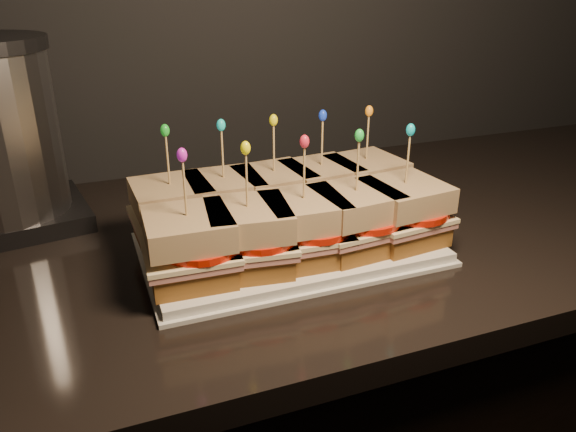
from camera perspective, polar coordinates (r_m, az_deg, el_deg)
name	(u,v)px	position (r m, az deg, el deg)	size (l,w,h in m)	color
granite_slab	(313,234)	(0.90, 2.55, -1.86)	(2.40, 0.67, 0.04)	black
platter	(288,245)	(0.80, 0.00, -3.00)	(0.40, 0.25, 0.02)	white
platter_rim	(288,249)	(0.81, 0.00, -3.38)	(0.41, 0.26, 0.01)	white
sandwich_0_bread_bot	(174,231)	(0.81, -11.49, -1.54)	(0.10, 0.10, 0.03)	#572C10
sandwich_0_ham	(173,220)	(0.80, -11.59, -0.39)	(0.11, 0.11, 0.01)	#BE6A62
sandwich_0_cheese	(173,215)	(0.80, -11.63, 0.07)	(0.11, 0.11, 0.01)	#F9E3AB
sandwich_0_tomato	(182,211)	(0.79, -10.75, 0.53)	(0.10, 0.10, 0.01)	red
sandwich_0_bread_top	(171,196)	(0.79, -11.81, 2.02)	(0.10, 0.10, 0.03)	brown
sandwich_0_pick	(168,163)	(0.77, -12.10, 5.28)	(0.00, 0.00, 0.09)	tan
sandwich_0_frill	(165,130)	(0.76, -12.39, 8.50)	(0.01, 0.01, 0.02)	green
sandwich_1_bread_bot	(226,223)	(0.82, -6.33, -0.75)	(0.10, 0.10, 0.03)	#572C10
sandwich_1_ham	(225,212)	(0.81, -6.39, 0.39)	(0.11, 0.11, 0.01)	#BE6A62
sandwich_1_cheese	(225,208)	(0.81, -6.41, 0.84)	(0.11, 0.11, 0.01)	#F9E3AB
sandwich_1_tomato	(234,203)	(0.81, -5.50, 1.30)	(0.10, 0.10, 0.01)	red
sandwich_1_bread_top	(224,189)	(0.80, -6.50, 2.77)	(0.10, 0.10, 0.03)	brown
sandwich_1_pick	(223,157)	(0.79, -6.66, 5.99)	(0.00, 0.00, 0.09)	tan
sandwich_1_frill	(221,125)	(0.77, -6.82, 9.16)	(0.01, 0.01, 0.02)	#17CBC7
sandwich_2_bread_bot	(275,216)	(0.84, -1.38, 0.01)	(0.10, 0.10, 0.03)	#572C10
sandwich_2_ham	(274,205)	(0.84, -1.39, 1.13)	(0.11, 0.11, 0.01)	#BE6A62
sandwich_2_cheese	(274,201)	(0.83, -1.39, 1.58)	(0.11, 0.11, 0.01)	#F9E3AB
sandwich_2_tomato	(283,196)	(0.83, -0.48, 2.02)	(0.10, 0.10, 0.01)	red
sandwich_2_bread_top	(274,182)	(0.82, -1.41, 3.47)	(0.10, 0.10, 0.03)	brown
sandwich_2_pick	(274,151)	(0.81, -1.45, 6.62)	(0.00, 0.00, 0.09)	tan
sandwich_2_frill	(274,120)	(0.79, -1.48, 9.72)	(0.01, 0.01, 0.02)	yellow
sandwich_3_bread_bot	(320,209)	(0.87, 3.31, 0.73)	(0.10, 0.10, 0.03)	#572C10
sandwich_3_ham	(321,198)	(0.86, 3.34, 1.83)	(0.11, 0.11, 0.01)	#BE6A62
sandwich_3_cheese	(321,194)	(0.86, 3.35, 2.26)	(0.11, 0.11, 0.01)	#F9E3AB
sandwich_3_tomato	(330,190)	(0.86, 4.26, 2.69)	(0.10, 0.10, 0.01)	red
sandwich_3_bread_top	(321,176)	(0.85, 3.40, 4.10)	(0.10, 0.10, 0.03)	brown
sandwich_3_pick	(322,146)	(0.83, 3.48, 7.16)	(0.00, 0.00, 0.09)	tan
sandwich_3_frill	(323,115)	(0.82, 3.56, 10.17)	(0.01, 0.01, 0.02)	blue
sandwich_4_bread_bot	(364,202)	(0.90, 7.70, 1.41)	(0.10, 0.10, 0.03)	#572C10
sandwich_4_ham	(364,192)	(0.89, 7.77, 2.46)	(0.11, 0.11, 0.01)	#BE6A62
sandwich_4_cheese	(365,188)	(0.89, 7.79, 2.88)	(0.11, 0.11, 0.01)	#F9E3AB
sandwich_4_tomato	(374,183)	(0.89, 8.68, 3.30)	(0.10, 0.10, 0.01)	red
sandwich_4_bread_top	(366,170)	(0.88, 7.90, 4.66)	(0.10, 0.10, 0.03)	brown
sandwich_4_pick	(367,140)	(0.87, 8.07, 7.62)	(0.00, 0.00, 0.09)	tan
sandwich_4_frill	(369,111)	(0.85, 8.25, 10.51)	(0.01, 0.01, 0.02)	orange
sandwich_5_bread_bot	(191,268)	(0.71, -9.83, -5.21)	(0.10, 0.10, 0.03)	#572C10
sandwich_5_ham	(190,255)	(0.70, -9.93, -3.94)	(0.11, 0.11, 0.01)	#BE6A62
sandwich_5_cheese	(190,250)	(0.70, -9.97, -3.43)	(0.11, 0.11, 0.01)	#F9E3AB
sandwich_5_tomato	(200,245)	(0.69, -8.94, -2.94)	(0.10, 0.10, 0.01)	red
sandwich_5_bread_top	(188,228)	(0.68, -10.14, -1.25)	(0.10, 0.10, 0.03)	brown
sandwich_5_pick	(185,192)	(0.67, -10.43, 2.44)	(0.00, 0.00, 0.09)	tan
sandwich_5_frill	(182,155)	(0.65, -10.72, 6.12)	(0.01, 0.01, 0.02)	#C620BB
sandwich_6_bread_bot	(249,258)	(0.72, -3.98, -4.23)	(0.10, 0.10, 0.03)	#572C10
sandwich_6_ham	(249,245)	(0.72, -4.02, -2.97)	(0.11, 0.11, 0.01)	#BE6A62
sandwich_6_cheese	(248,240)	(0.71, -4.04, -2.47)	(0.11, 0.11, 0.01)	#F9E3AB
sandwich_6_tomato	(259,235)	(0.71, -2.98, -1.98)	(0.10, 0.10, 0.01)	red
sandwich_6_bread_top	(248,219)	(0.70, -4.11, -0.32)	(0.10, 0.10, 0.03)	brown
sandwich_6_pick	(247,184)	(0.68, -4.22, 3.30)	(0.00, 0.00, 0.09)	tan
sandwich_6_frill	(246,148)	(0.67, -4.34, 6.91)	(0.01, 0.01, 0.02)	#F9EA06
sandwich_7_bread_bot	(303,248)	(0.75, 1.55, -3.26)	(0.10, 0.10, 0.03)	#572C10
sandwich_7_ham	(303,236)	(0.74, 1.57, -2.03)	(0.11, 0.11, 0.01)	#BE6A62
sandwich_7_cheese	(303,231)	(0.74, 1.58, -1.54)	(0.11, 0.11, 0.01)	#F9E3AB
sandwich_7_tomato	(314,226)	(0.73, 2.63, -1.05)	(0.10, 0.10, 0.01)	red
sandwich_7_bread_top	(304,211)	(0.72, 1.60, 0.55)	(0.10, 0.10, 0.03)	brown
sandwich_7_pick	(304,176)	(0.71, 1.65, 4.08)	(0.00, 0.00, 0.09)	tan
sandwich_7_frill	(305,141)	(0.69, 1.69, 7.58)	(0.01, 0.01, 0.02)	red
sandwich_8_bread_bot	(354,239)	(0.78, 6.71, -2.33)	(0.10, 0.10, 0.03)	#572C10
sandwich_8_ham	(355,227)	(0.77, 6.77, -1.14)	(0.11, 0.11, 0.01)	#BE6A62
sandwich_8_cheese	(355,223)	(0.77, 6.80, -0.66)	(0.11, 0.11, 0.01)	#F9E3AB
sandwich_8_tomato	(365,218)	(0.76, 7.83, -0.19)	(0.10, 0.10, 0.01)	red
sandwich_8_bread_top	(356,203)	(0.75, 6.91, 1.36)	(0.10, 0.10, 0.03)	brown
sandwich_8_pick	(358,169)	(0.74, 7.09, 4.76)	(0.00, 0.00, 0.09)	tan
sandwich_8_frill	(359,135)	(0.72, 7.27, 8.13)	(0.01, 0.01, 0.02)	green
sandwich_9_bread_bot	(401,231)	(0.81, 11.45, -1.46)	(0.10, 0.10, 0.03)	#572C10
sandwich_9_ham	(402,219)	(0.80, 11.55, -0.31)	(0.11, 0.11, 0.01)	#BE6A62
sandwich_9_cheese	(403,215)	(0.80, 11.59, 0.15)	(0.11, 0.11, 0.01)	#F9E3AB
sandwich_9_tomato	(413,210)	(0.80, 12.59, 0.60)	(0.10, 0.10, 0.01)	red
sandwich_9_bread_top	(405,195)	(0.79, 11.77, 2.10)	(0.10, 0.10, 0.03)	brown
sandwich_9_pick	(408,162)	(0.77, 12.06, 5.35)	(0.00, 0.00, 0.09)	tan
sandwich_9_frill	(411,130)	(0.76, 12.35, 8.56)	(0.01, 0.01, 0.02)	#0BAFB8
appliance_base	(11,218)	(0.98, -26.31, -0.15)	(0.22, 0.18, 0.03)	#262628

